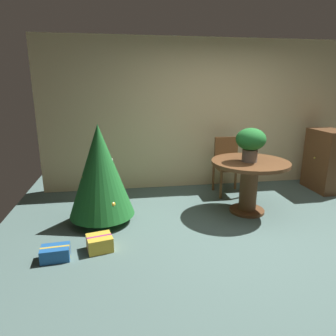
# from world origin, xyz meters

# --- Properties ---
(ground_plane) EXTENTS (6.60, 6.60, 0.00)m
(ground_plane) POSITION_xyz_m (0.00, 0.00, 0.00)
(ground_plane) COLOR #4C6660
(back_wall_panel) EXTENTS (6.00, 0.10, 2.60)m
(back_wall_panel) POSITION_xyz_m (0.00, 2.20, 1.30)
(back_wall_panel) COLOR beige
(back_wall_panel) RESTS_ON ground_plane
(round_dining_table) EXTENTS (1.10, 1.10, 0.77)m
(round_dining_table) POSITION_xyz_m (0.17, 0.82, 0.54)
(round_dining_table) COLOR brown
(round_dining_table) RESTS_ON ground_plane
(flower_vase) EXTENTS (0.41, 0.41, 0.47)m
(flower_vase) POSITION_xyz_m (0.14, 0.79, 1.06)
(flower_vase) COLOR #665B51
(flower_vase) RESTS_ON round_dining_table
(wooden_chair_far) EXTENTS (0.46, 0.46, 0.96)m
(wooden_chair_far) POSITION_xyz_m (0.17, 1.70, 0.54)
(wooden_chair_far) COLOR brown
(wooden_chair_far) RESTS_ON ground_plane
(holiday_tree) EXTENTS (0.87, 0.87, 1.34)m
(holiday_tree) POSITION_xyz_m (-1.93, 0.83, 0.72)
(holiday_tree) COLOR brown
(holiday_tree) RESTS_ON ground_plane
(gift_box_gold) EXTENTS (0.32, 0.30, 0.17)m
(gift_box_gold) POSITION_xyz_m (-1.93, 0.06, 0.09)
(gift_box_gold) COLOR gold
(gift_box_gold) RESTS_ON ground_plane
(gift_box_blue) EXTENTS (0.31, 0.22, 0.15)m
(gift_box_blue) POSITION_xyz_m (-2.38, -0.07, 0.07)
(gift_box_blue) COLOR #1E569E
(gift_box_blue) RESTS_ON ground_plane
(wooden_cabinet) EXTENTS (0.49, 0.71, 1.07)m
(wooden_cabinet) POSITION_xyz_m (1.93, 1.55, 0.54)
(wooden_cabinet) COLOR brown
(wooden_cabinet) RESTS_ON ground_plane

